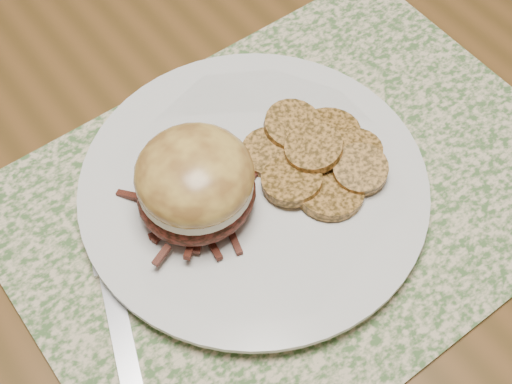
% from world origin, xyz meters
% --- Properties ---
extents(ground, '(3.50, 3.50, 0.00)m').
position_xyz_m(ground, '(0.00, 0.00, 0.00)').
color(ground, '#53361C').
rests_on(ground, ground).
extents(dining_table, '(1.50, 0.90, 0.75)m').
position_xyz_m(dining_table, '(0.00, 0.00, 0.67)').
color(dining_table, brown).
rests_on(dining_table, ground).
extents(placemat, '(0.45, 0.33, 0.00)m').
position_xyz_m(placemat, '(0.09, -0.22, 0.75)').
color(placemat, '#426333').
rests_on(placemat, dining_table).
extents(dinner_plate, '(0.26, 0.26, 0.02)m').
position_xyz_m(dinner_plate, '(0.06, -0.20, 0.76)').
color(dinner_plate, silver).
rests_on(dinner_plate, placemat).
extents(pork_sandwich, '(0.10, 0.09, 0.07)m').
position_xyz_m(pork_sandwich, '(0.01, -0.19, 0.80)').
color(pork_sandwich, black).
rests_on(pork_sandwich, dinner_plate).
extents(roasted_potatoes, '(0.13, 0.13, 0.03)m').
position_xyz_m(roasted_potatoes, '(0.11, -0.21, 0.78)').
color(roasted_potatoes, '#A36D30').
rests_on(roasted_potatoes, dinner_plate).
extents(fork, '(0.08, 0.18, 0.00)m').
position_xyz_m(fork, '(-0.08, -0.22, 0.76)').
color(fork, silver).
rests_on(fork, placemat).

